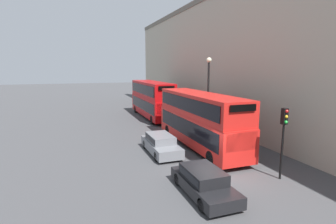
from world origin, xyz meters
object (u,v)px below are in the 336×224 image
at_px(car_hatchback, 161,143).
at_px(traffic_light, 284,129).
at_px(pedestrian, 196,119).
at_px(car_dark_sedan, 204,181).
at_px(bus_second_in_queue, 152,98).
at_px(bus_leading, 199,118).

relative_size(car_hatchback, traffic_light, 1.15).
distance_m(car_hatchback, pedestrian, 9.57).
relative_size(traffic_light, pedestrian, 2.28).
height_order(car_dark_sedan, car_hatchback, car_hatchback).
distance_m(bus_second_in_queue, car_dark_sedan, 21.13).
bearing_deg(bus_leading, car_hatchback, -171.29).
height_order(car_dark_sedan, traffic_light, traffic_light).
xyz_separation_m(car_hatchback, traffic_light, (4.98, -6.69, 2.20)).
bearing_deg(bus_leading, car_dark_sedan, -114.84).
bearing_deg(car_dark_sedan, pedestrian, 65.47).
relative_size(car_dark_sedan, pedestrian, 2.50).
bearing_deg(bus_second_in_queue, traffic_light, -85.63).
distance_m(bus_leading, car_dark_sedan, 8.26).
distance_m(bus_leading, car_hatchback, 3.81).
bearing_deg(traffic_light, pedestrian, 84.24).
height_order(car_hatchback, pedestrian, pedestrian).
relative_size(bus_leading, traffic_light, 2.77).
height_order(bus_second_in_queue, car_dark_sedan, bus_second_in_queue).
bearing_deg(car_hatchback, car_dark_sedan, -90.00).
relative_size(car_hatchback, pedestrian, 2.63).
bearing_deg(car_dark_sedan, bus_second_in_queue, 80.70).
xyz_separation_m(bus_second_in_queue, traffic_light, (1.58, -20.64, 0.45)).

